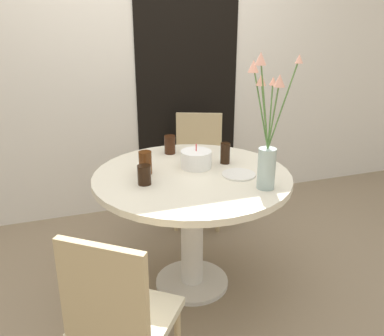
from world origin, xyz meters
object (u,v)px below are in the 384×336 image
object	(u,v)px
chair_right_flank	(118,314)
drink_glass_3	(144,175)
chair_near_front	(198,163)
side_plate	(239,174)
flower_vase	(267,138)
drink_glass_2	(145,163)
birthday_cake	(196,159)
drink_glass_0	(170,145)
drink_glass_1	(225,153)

from	to	relation	value
chair_right_flank	drink_glass_3	bearing A→B (deg)	-74.34
chair_near_front	side_plate	size ratio (longest dim) A/B	4.47
flower_vase	drink_glass_2	xyz separation A→B (m)	(-0.58, 0.41, -0.21)
flower_vase	chair_near_front	bearing A→B (deg)	87.84
chair_right_flank	birthday_cake	xyz separation A→B (m)	(0.65, 0.86, 0.33)
drink_glass_2	drink_glass_3	xyz separation A→B (m)	(-0.04, -0.15, -0.01)
drink_glass_0	side_plate	bearing A→B (deg)	-62.30
birthday_cake	side_plate	distance (m)	0.29
chair_right_flank	drink_glass_1	world-z (taller)	drink_glass_1
side_plate	drink_glass_1	size ratio (longest dim) A/B	1.50
drink_glass_1	drink_glass_2	world-z (taller)	drink_glass_2
birthday_cake	flower_vase	distance (m)	0.54
chair_near_front	chair_right_flank	size ratio (longest dim) A/B	1.00
drink_glass_1	chair_near_front	bearing A→B (deg)	82.72
birthday_cake	flower_vase	bearing A→B (deg)	-58.57
chair_near_front	flower_vase	size ratio (longest dim) A/B	1.23
chair_right_flank	birthday_cake	world-z (taller)	birthday_cake
birthday_cake	drink_glass_0	size ratio (longest dim) A/B	1.54
chair_near_front	flower_vase	world-z (taller)	flower_vase
drink_glass_0	drink_glass_2	distance (m)	0.40
birthday_cake	drink_glass_2	world-z (taller)	birthday_cake
chair_right_flank	drink_glass_3	xyz separation A→B (m)	(0.29, 0.70, 0.33)
birthday_cake	drink_glass_1	size ratio (longest dim) A/B	1.43
birthday_cake	drink_glass_0	bearing A→B (deg)	104.37
chair_near_front	drink_glass_0	world-z (taller)	drink_glass_0
birthday_cake	drink_glass_1	bearing A→B (deg)	2.71
flower_vase	drink_glass_0	xyz separation A→B (m)	(-0.33, 0.72, -0.22)
chair_near_front	drink_glass_0	xyz separation A→B (m)	(-0.38, -0.47, 0.34)
drink_glass_0	drink_glass_1	bearing A→B (deg)	-47.22
chair_right_flank	drink_glass_2	world-z (taller)	drink_glass_2
drink_glass_0	drink_glass_3	size ratio (longest dim) A/B	1.11
chair_right_flank	flower_vase	xyz separation A→B (m)	(0.91, 0.45, 0.56)
birthday_cake	drink_glass_1	xyz separation A→B (m)	(0.20, 0.01, 0.01)
side_plate	drink_glass_0	world-z (taller)	drink_glass_0
drink_glass_2	chair_right_flank	bearing A→B (deg)	-111.07
chair_right_flank	drink_glass_0	world-z (taller)	drink_glass_0
drink_glass_1	flower_vase	bearing A→B (deg)	-82.76
chair_right_flank	drink_glass_0	bearing A→B (deg)	-78.14
birthday_cake	drink_glass_3	distance (m)	0.40
chair_right_flank	flower_vase	size ratio (longest dim) A/B	1.23
chair_near_front	drink_glass_1	size ratio (longest dim) A/B	6.69
drink_glass_3	chair_right_flank	bearing A→B (deg)	-112.26
flower_vase	drink_glass_0	size ratio (longest dim) A/B	5.88
side_plate	birthday_cake	bearing A→B (deg)	132.64
flower_vase	drink_glass_3	bearing A→B (deg)	157.70
chair_near_front	drink_glass_2	bearing A→B (deg)	-106.07
birthday_cake	drink_glass_2	bearing A→B (deg)	-179.04
flower_vase	drink_glass_3	xyz separation A→B (m)	(-0.62, 0.25, -0.23)
flower_vase	side_plate	xyz separation A→B (m)	(-0.06, 0.20, -0.28)
flower_vase	birthday_cake	bearing A→B (deg)	121.43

